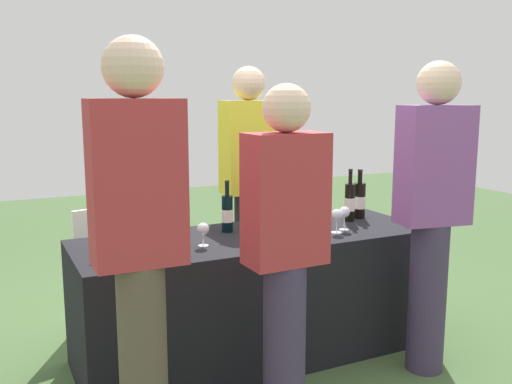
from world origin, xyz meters
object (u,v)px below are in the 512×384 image
object	(u,v)px
guest_0	(139,237)
guest_2	(432,206)
wine_glass_3	(337,216)
wine_glass_4	(344,213)
wine_bottle_3	(252,208)
menu_board	(109,264)
wine_bottle_2	(227,213)
wine_bottle_1	(157,223)
wine_glass_0	(157,237)
wine_bottle_5	(350,202)
wine_glass_2	(259,224)
wine_bottle_4	(273,207)
server_pouring	(249,179)
wine_glass_1	(203,230)
wine_bottle_6	(359,200)
guest_1	(285,245)
wine_bottle_0	(110,228)

from	to	relation	value
guest_0	guest_2	size ratio (longest dim) A/B	1.03
wine_glass_3	wine_glass_4	xyz separation A→B (m)	(0.08, 0.04, 0.00)
wine_bottle_3	menu_board	world-z (taller)	wine_bottle_3
wine_bottle_2	menu_board	xyz separation A→B (m)	(-0.55, 0.76, -0.44)
wine_bottle_3	wine_glass_3	world-z (taller)	wine_bottle_3
wine_bottle_1	wine_glass_0	bearing A→B (deg)	-106.70
wine_bottle_5	wine_glass_2	bearing A→B (deg)	-161.25
wine_bottle_4	menu_board	bearing A→B (deg)	137.67
wine_bottle_4	menu_board	distance (m)	1.23
wine_bottle_2	server_pouring	world-z (taller)	server_pouring
wine_glass_1	wine_glass_3	bearing A→B (deg)	-4.58
wine_bottle_2	wine_bottle_6	bearing A→B (deg)	-1.51
wine_bottle_1	wine_glass_3	distance (m)	1.03
wine_bottle_5	guest_0	size ratio (longest dim) A/B	0.19
wine_bottle_4	guest_2	xyz separation A→B (m)	(0.58, -0.72, 0.09)
wine_bottle_6	guest_1	xyz separation A→B (m)	(-1.01, -0.83, 0.02)
wine_bottle_6	wine_glass_4	distance (m)	0.37
wine_bottle_2	wine_glass_0	world-z (taller)	wine_bottle_2
wine_bottle_1	wine_glass_1	bearing A→B (deg)	-40.79
wine_bottle_2	wine_bottle_5	xyz separation A→B (m)	(0.82, -0.07, 0.01)
guest_2	wine_bottle_3	bearing A→B (deg)	143.40
wine_bottle_4	wine_bottle_0	bearing A→B (deg)	-176.18
guest_0	guest_1	world-z (taller)	guest_0
wine_bottle_2	guest_2	xyz separation A→B (m)	(0.88, -0.73, 0.10)
wine_glass_3	wine_glass_4	distance (m)	0.09
wine_glass_1	guest_0	world-z (taller)	guest_0
wine_bottle_2	guest_2	bearing A→B (deg)	-39.70
guest_1	wine_bottle_5	bearing A→B (deg)	39.79
guest_0	guest_1	distance (m)	0.66
wine_bottle_2	wine_bottle_6	size ratio (longest dim) A/B	0.95
wine_bottle_1	wine_bottle_4	world-z (taller)	wine_bottle_4
wine_glass_3	wine_bottle_3	bearing A→B (deg)	139.67
wine_glass_2	guest_2	xyz separation A→B (m)	(0.83, -0.40, 0.10)
wine_glass_3	guest_0	xyz separation A→B (m)	(-1.30, -0.55, 0.14)
wine_glass_3	wine_bottle_4	bearing A→B (deg)	131.43
guest_1	wine_glass_4	bearing A→B (deg)	37.81
wine_glass_0	guest_2	world-z (taller)	guest_2
wine_bottle_4	wine_bottle_6	distance (m)	0.63
wine_glass_3	wine_glass_2	bearing A→B (deg)	-177.00
wine_bottle_6	menu_board	xyz separation A→B (m)	(-1.47, 0.79, -0.45)
wine_bottle_2	guest_2	size ratio (longest dim) A/B	0.18
menu_board	wine_bottle_6	bearing A→B (deg)	-41.88
wine_glass_2	guest_2	distance (m)	0.93
wine_bottle_5	guest_0	distance (m)	1.74
server_pouring	guest_0	distance (m)	1.78
wine_bottle_1	guest_2	distance (m)	1.48
wine_bottle_6	wine_bottle_4	bearing A→B (deg)	178.34
wine_bottle_3	wine_glass_0	size ratio (longest dim) A/B	2.39
wine_glass_4	guest_0	bearing A→B (deg)	-157.00
wine_bottle_4	wine_glass_1	size ratio (longest dim) A/B	2.64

